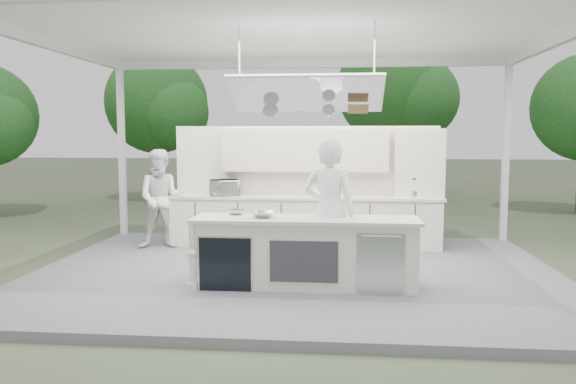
# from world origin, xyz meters

# --- Properties ---
(ground) EXTENTS (90.00, 90.00, 0.00)m
(ground) POSITION_xyz_m (0.00, 0.00, 0.00)
(ground) COLOR #46553A
(ground) RESTS_ON ground
(stage_deck) EXTENTS (8.00, 6.00, 0.12)m
(stage_deck) POSITION_xyz_m (0.00, 0.00, 0.06)
(stage_deck) COLOR slate
(stage_deck) RESTS_ON ground
(tent) EXTENTS (8.20, 6.20, 3.86)m
(tent) POSITION_xyz_m (0.00, -0.01, 3.71)
(tent) COLOR white
(tent) RESTS_ON ground
(demo_island) EXTENTS (3.10, 0.79, 0.95)m
(demo_island) POSITION_xyz_m (0.18, -0.91, 0.60)
(demo_island) COLOR silver
(demo_island) RESTS_ON stage_deck
(back_counter) EXTENTS (5.08, 0.72, 0.95)m
(back_counter) POSITION_xyz_m (0.00, 1.90, 0.60)
(back_counter) COLOR silver
(back_counter) RESTS_ON stage_deck
(back_wall_unit) EXTENTS (5.05, 0.48, 2.25)m
(back_wall_unit) POSITION_xyz_m (0.44, 2.11, 1.57)
(back_wall_unit) COLOR silver
(back_wall_unit) RESTS_ON stage_deck
(tree_cluster) EXTENTS (19.55, 9.40, 5.85)m
(tree_cluster) POSITION_xyz_m (-0.16, 9.77, 3.29)
(tree_cluster) COLOR #4B3625
(tree_cluster) RESTS_ON ground
(head_chef) EXTENTS (0.83, 0.65, 2.03)m
(head_chef) POSITION_xyz_m (0.52, -0.70, 1.13)
(head_chef) COLOR white
(head_chef) RESTS_ON stage_deck
(sous_chef) EXTENTS (1.01, 0.86, 1.82)m
(sous_chef) POSITION_xyz_m (-2.60, 1.50, 1.03)
(sous_chef) COLOR white
(sous_chef) RESTS_ON stage_deck
(toaster_oven) EXTENTS (0.63, 0.53, 0.30)m
(toaster_oven) POSITION_xyz_m (-1.50, 1.83, 1.22)
(toaster_oven) COLOR silver
(toaster_oven) RESTS_ON back_counter
(bowl_large) EXTENTS (0.35, 0.35, 0.08)m
(bowl_large) POSITION_xyz_m (-0.38, -0.91, 1.11)
(bowl_large) COLOR silver
(bowl_large) RESTS_ON demo_island
(bowl_small) EXTENTS (0.27, 0.27, 0.07)m
(bowl_small) POSITION_xyz_m (-0.81, -0.65, 1.11)
(bowl_small) COLOR #ACAEB3
(bowl_small) RESTS_ON demo_island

